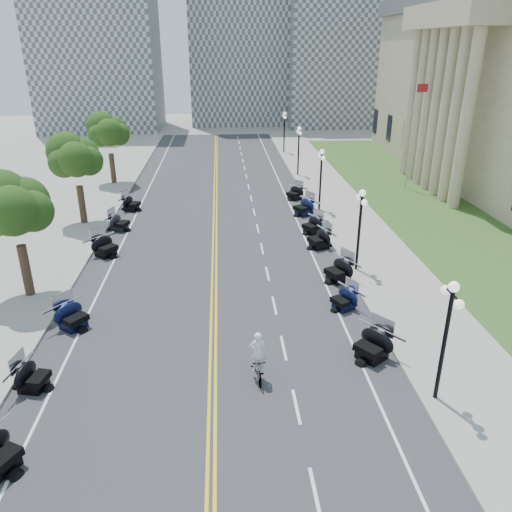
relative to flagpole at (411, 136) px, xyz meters
name	(u,v)px	position (x,y,z in m)	size (l,w,h in m)	color
ground	(214,308)	(-18.00, -22.00, -5.00)	(160.00, 160.00, 0.00)	gray
road	(215,239)	(-18.00, -12.00, -5.00)	(16.00, 90.00, 0.01)	#333335
centerline_yellow_a	(213,239)	(-18.12, -12.00, -4.99)	(0.12, 90.00, 0.00)	yellow
centerline_yellow_b	(216,239)	(-17.88, -12.00, -4.99)	(0.12, 90.00, 0.00)	yellow
edge_line_north	(304,237)	(-11.60, -12.00, -4.99)	(0.12, 90.00, 0.00)	white
edge_line_south	(123,242)	(-24.40, -12.00, -4.99)	(0.12, 90.00, 0.00)	white
lane_dash_3	(315,493)	(-14.80, -34.00, -4.99)	(0.12, 2.00, 0.00)	white
lane_dash_4	(296,406)	(-14.80, -30.00, -4.99)	(0.12, 2.00, 0.00)	white
lane_dash_5	(284,348)	(-14.80, -26.00, -4.99)	(0.12, 2.00, 0.00)	white
lane_dash_6	(274,305)	(-14.80, -22.00, -4.99)	(0.12, 2.00, 0.00)	white
lane_dash_7	(267,274)	(-14.80, -18.00, -4.99)	(0.12, 2.00, 0.00)	white
lane_dash_8	(262,249)	(-14.80, -14.00, -4.99)	(0.12, 2.00, 0.00)	white
lane_dash_9	(258,229)	(-14.80, -10.00, -4.99)	(0.12, 2.00, 0.00)	white
lane_dash_10	(254,212)	(-14.80, -6.00, -4.99)	(0.12, 2.00, 0.00)	white
lane_dash_11	(251,198)	(-14.80, -2.00, -4.99)	(0.12, 2.00, 0.00)	white
lane_dash_12	(249,187)	(-14.80, 2.00, -4.99)	(0.12, 2.00, 0.00)	white
lane_dash_13	(246,177)	(-14.80, 6.00, -4.99)	(0.12, 2.00, 0.00)	white
lane_dash_14	(245,168)	(-14.80, 10.00, -4.99)	(0.12, 2.00, 0.00)	white
lane_dash_15	(243,160)	(-14.80, 14.00, -4.99)	(0.12, 2.00, 0.00)	white
lane_dash_16	(241,154)	(-14.80, 18.00, -4.99)	(0.12, 2.00, 0.00)	white
lane_dash_17	(240,148)	(-14.80, 22.00, -4.99)	(0.12, 2.00, 0.00)	white
lane_dash_18	(239,142)	(-14.80, 26.00, -4.99)	(0.12, 2.00, 0.00)	white
lane_dash_19	(238,138)	(-14.80, 30.00, -4.99)	(0.12, 2.00, 0.00)	white
sidewalk_north	(361,235)	(-7.50, -12.00, -4.92)	(5.00, 90.00, 0.15)	#9E9991
sidewalk_south	(63,242)	(-28.50, -12.00, -4.92)	(5.00, 90.00, 0.15)	#9E9991
lawn	(415,201)	(-0.50, -4.00, -4.95)	(9.00, 60.00, 0.10)	#356023
distant_block_a	(97,43)	(-36.00, 40.00, 8.00)	(18.00, 14.00, 26.00)	gray
distant_block_b	(238,30)	(-14.00, 46.00, 10.00)	(16.00, 12.00, 30.00)	gray
distant_block_c	(347,56)	(4.00, 43.00, 6.00)	(20.00, 14.00, 22.00)	gray
street_lamp_1	(444,343)	(-9.40, -30.00, -2.40)	(0.50, 1.20, 4.90)	black
street_lamp_2	(359,231)	(-9.40, -18.00, -2.40)	(0.50, 1.20, 4.90)	black
street_lamp_3	(321,180)	(-9.40, -6.00, -2.40)	(0.50, 1.20, 4.90)	black
street_lamp_4	(298,151)	(-9.40, 6.00, -2.40)	(0.50, 1.20, 4.90)	black
street_lamp_5	(284,132)	(-9.40, 18.00, -2.40)	(0.50, 1.20, 4.90)	black
flagpole	(411,136)	(0.00, 0.00, 0.00)	(1.10, 0.20, 10.00)	silver
tree_2	(15,214)	(-28.00, -20.00, -0.25)	(4.80, 4.80, 9.20)	#235619
tree_3	(76,163)	(-28.00, -8.00, -0.25)	(4.80, 4.80, 9.20)	#235619
tree_4	(109,135)	(-28.00, 4.00, -0.25)	(4.80, 4.80, 9.20)	#235619
motorcycle_n_4	(373,344)	(-11.05, -27.06, -4.26)	(2.12, 2.12, 1.48)	black
motorcycle_n_5	(344,298)	(-11.23, -22.55, -4.38)	(1.78, 1.78, 1.24)	black
motorcycle_n_6	(339,269)	(-10.77, -19.25, -4.26)	(2.11, 2.11, 1.48)	black
motorcycle_n_7	(319,238)	(-10.93, -14.09, -4.28)	(2.05, 2.05, 1.44)	black
motorcycle_n_8	(313,224)	(-10.87, -11.19, -4.33)	(1.92, 1.92, 1.34)	black
motorcycle_n_9	(304,206)	(-10.84, -6.97, -4.26)	(2.12, 2.12, 1.49)	black
motorcycle_n_10	(295,192)	(-10.94, -2.50, -4.34)	(1.88, 1.88, 1.31)	black
motorcycle_s_4	(32,375)	(-25.13, -28.17, -4.37)	(1.80, 1.80, 1.26)	black
motorcycle_s_5	(72,315)	(-24.79, -23.51, -4.30)	(2.00, 2.00, 1.40)	black
motorcycle_s_7	(105,245)	(-25.06, -14.48, -4.27)	(2.08, 2.08, 1.45)	black
motorcycle_s_8	(119,222)	(-25.04, -9.66, -4.32)	(1.95, 1.95, 1.36)	black
motorcycle_s_9	(131,203)	(-24.91, -4.80, -4.32)	(1.95, 1.95, 1.37)	black
bicycle	(258,367)	(-16.15, -28.16, -4.45)	(0.51, 1.82, 1.09)	#A51414
cyclist_rider	(258,337)	(-16.15, -28.16, -2.98)	(0.68, 0.44, 1.85)	silver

